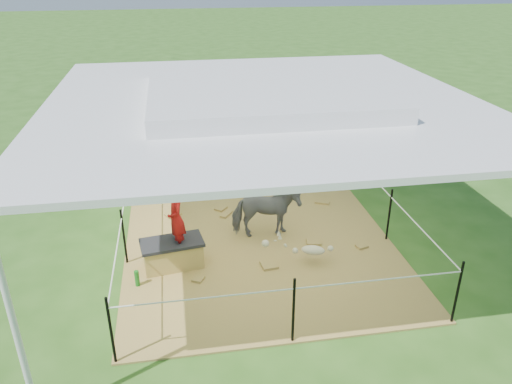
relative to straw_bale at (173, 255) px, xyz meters
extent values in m
plane|color=#2D5919|center=(1.50, 0.23, -0.23)|extent=(90.00, 90.00, 0.00)
cube|color=brown|center=(1.50, 0.23, -0.22)|extent=(4.60, 4.60, 0.03)
cylinder|color=silver|center=(-1.50, 3.23, 1.07)|extent=(0.07, 0.07, 2.60)
cylinder|color=silver|center=(4.50, 3.23, 1.07)|extent=(0.07, 0.07, 2.60)
cylinder|color=silver|center=(-1.50, -2.77, 1.07)|extent=(0.07, 0.07, 2.60)
cube|color=white|center=(1.50, 0.23, 2.41)|extent=(6.30, 6.30, 0.08)
cube|color=white|center=(1.50, 0.23, 2.56)|extent=(3.30, 3.30, 0.22)
cylinder|color=black|center=(-0.75, 2.48, 0.27)|extent=(0.04, 0.04, 1.00)
cylinder|color=black|center=(1.50, 2.48, 0.27)|extent=(0.04, 0.04, 1.00)
cylinder|color=black|center=(3.75, 2.48, 0.27)|extent=(0.04, 0.04, 1.00)
cylinder|color=black|center=(-0.75, 0.23, 0.27)|extent=(0.04, 0.04, 1.00)
cylinder|color=black|center=(3.75, 0.23, 0.27)|extent=(0.04, 0.04, 1.00)
cylinder|color=black|center=(-0.75, -2.02, 0.27)|extent=(0.04, 0.04, 1.00)
cylinder|color=black|center=(1.50, -2.02, 0.27)|extent=(0.04, 0.04, 1.00)
cylinder|color=black|center=(3.75, -2.02, 0.27)|extent=(0.04, 0.04, 1.00)
cylinder|color=white|center=(1.50, 2.48, 0.62)|extent=(4.50, 0.02, 0.02)
cylinder|color=white|center=(1.50, -2.02, 0.62)|extent=(4.50, 0.02, 0.02)
cylinder|color=white|center=(3.75, 0.23, 0.62)|extent=(0.02, 4.50, 0.02)
cylinder|color=white|center=(-0.75, 0.23, 0.62)|extent=(0.02, 4.50, 0.02)
cube|color=#B18240|center=(0.00, 0.00, 0.00)|extent=(0.98, 0.59, 0.41)
cube|color=black|center=(0.00, 0.00, 0.23)|extent=(1.05, 0.65, 0.05)
imported|color=#AB1010|center=(0.10, 0.00, 0.76)|extent=(0.32, 0.44, 1.11)
cylinder|color=#176B1B|center=(-0.55, -0.45, -0.08)|extent=(0.08, 0.08, 0.26)
imported|color=#525257|center=(1.65, 0.68, 0.29)|extent=(1.20, 0.59, 0.99)
cylinder|color=pink|center=(1.65, 0.68, 0.86)|extent=(0.31, 0.31, 0.14)
cylinder|color=blue|center=(5.61, 6.00, 0.16)|extent=(0.58, 0.58, 0.79)
cube|color=brown|center=(3.67, 8.72, 0.11)|extent=(1.66, 1.21, 0.69)
cube|color=#56311D|center=(6.59, 9.37, 0.19)|extent=(2.49, 2.34, 0.84)
imported|color=#3873D4|center=(4.00, 7.81, 0.33)|extent=(0.58, 0.47, 1.14)
camera|label=1|loc=(0.18, -6.94, 4.34)|focal=35.00mm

